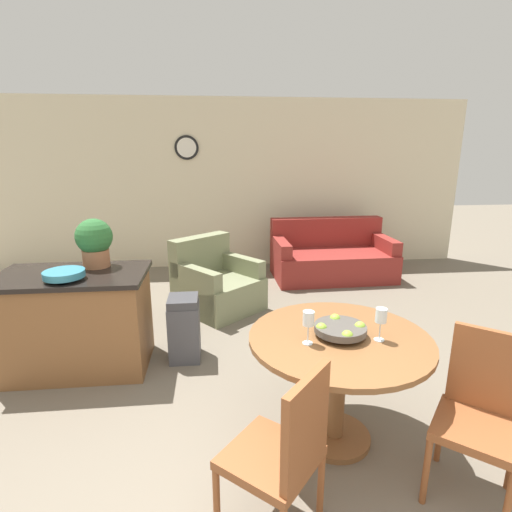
% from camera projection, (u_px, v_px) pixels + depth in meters
% --- Properties ---
extents(wall_back, '(8.00, 0.09, 2.70)m').
position_uv_depth(wall_back, '(224.00, 185.00, 6.49)').
color(wall_back, beige).
rests_on(wall_back, ground_plane).
extents(dining_table, '(1.16, 1.16, 0.77)m').
position_uv_depth(dining_table, '(338.00, 361.00, 2.58)').
color(dining_table, brown).
rests_on(dining_table, ground_plane).
extents(dining_chair_near_left, '(0.59, 0.59, 0.95)m').
position_uv_depth(dining_chair_near_left, '(284.00, 450.00, 1.91)').
color(dining_chair_near_left, brown).
rests_on(dining_chair_near_left, ground_plane).
extents(dining_chair_near_right, '(0.59, 0.59, 0.95)m').
position_uv_depth(dining_chair_near_right, '(480.00, 409.00, 2.21)').
color(dining_chair_near_right, brown).
rests_on(dining_chair_near_right, ground_plane).
extents(fruit_bowl, '(0.33, 0.33, 0.10)m').
position_uv_depth(fruit_bowl, '(340.00, 329.00, 2.52)').
color(fruit_bowl, '#4C4742').
rests_on(fruit_bowl, dining_table).
extents(wine_glass_left, '(0.07, 0.07, 0.21)m').
position_uv_depth(wine_glass_left, '(308.00, 320.00, 2.40)').
color(wine_glass_left, silver).
rests_on(wine_glass_left, dining_table).
extents(wine_glass_right, '(0.07, 0.07, 0.21)m').
position_uv_depth(wine_glass_right, '(381.00, 317.00, 2.44)').
color(wine_glass_right, silver).
rests_on(wine_glass_right, dining_table).
extents(kitchen_island, '(1.26, 0.74, 0.89)m').
position_uv_depth(kitchen_island, '(77.00, 321.00, 3.52)').
color(kitchen_island, brown).
rests_on(kitchen_island, ground_plane).
extents(teal_bowl, '(0.32, 0.32, 0.08)m').
position_uv_depth(teal_bowl, '(64.00, 274.00, 3.22)').
color(teal_bowl, teal).
rests_on(teal_bowl, kitchen_island).
extents(potted_plant, '(0.32, 0.32, 0.44)m').
position_uv_depth(potted_plant, '(94.00, 241.00, 3.54)').
color(potted_plant, '#A36642').
rests_on(potted_plant, kitchen_island).
extents(trash_bin, '(0.28, 0.31, 0.61)m').
position_uv_depth(trash_bin, '(184.00, 328.00, 3.71)').
color(trash_bin, '#47474C').
rests_on(trash_bin, ground_plane).
extents(couch, '(1.79, 1.03, 0.87)m').
position_uv_depth(couch, '(331.00, 258.00, 6.13)').
color(couch, maroon).
rests_on(couch, ground_plane).
extents(armchair, '(1.20, 1.20, 0.87)m').
position_uv_depth(armchair, '(216.00, 285.00, 4.91)').
color(armchair, '#7A7F5B').
rests_on(armchair, ground_plane).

